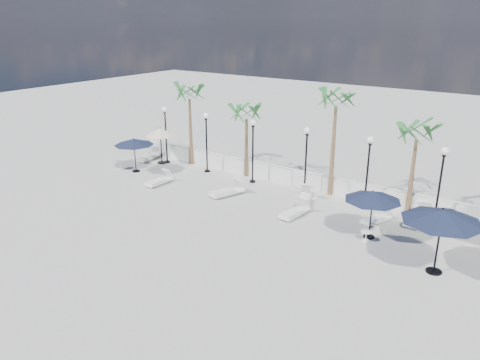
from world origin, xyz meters
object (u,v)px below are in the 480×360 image
Objects in this scene: parasol_navy_left at (134,142)px; lounger_4 at (295,211)px; parasol_navy_right at (442,216)px; lounger_5 at (418,217)px; parasol_cream_small at (160,132)px; parasol_navy_mid at (373,196)px; lounger_1 at (227,191)px; lounger_0 at (149,156)px; lounger_2 at (159,180)px; lounger_6 at (377,218)px; lounger_3 at (304,198)px.

lounger_4 is at bearing -1.87° from parasol_navy_left.
parasol_navy_right is (7.10, -1.68, 2.16)m from lounger_4.
parasol_cream_small is at bearing -174.82° from lounger_5.
lounger_5 is (5.29, 2.72, 0.03)m from lounger_4.
parasol_navy_right is at bearing -25.22° from parasol_navy_mid.
parasol_cream_small is at bearing -178.79° from lounger_1.
parasol_navy_right is (20.13, -4.39, 2.15)m from lounger_0.
parasol_navy_right is (15.97, -1.17, 2.17)m from lounger_2.
parasol_navy_mid is (0.29, -1.78, 1.78)m from lounger_6.
lounger_3 is at bearing 41.06° from lounger_1.
lounger_3 is at bearing -167.45° from lounger_5.
lounger_1 is at bearing -161.27° from lounger_5.
lounger_2 is 3.52m from parasol_navy_left.
lounger_1 is 1.10× the size of lounger_4.
parasol_navy_mid is (-1.37, -2.89, 1.72)m from lounger_5.
lounger_5 is 0.73× the size of parasol_navy_right.
parasol_navy_right is (7.58, -3.64, 2.16)m from lounger_3.
lounger_0 reaches higher than lounger_4.
lounger_6 is at bearing 10.40° from lounger_2.
parasol_cream_small is at bearing -162.36° from lounger_6.
lounger_6 is (-1.66, -1.11, -0.06)m from lounger_5.
parasol_cream_small is (-11.74, 2.69, 1.88)m from lounger_4.
lounger_1 is 7.55m from parasol_navy_left.
parasol_navy_left is (-15.44, -1.21, 1.74)m from lounger_6.
parasol_navy_left is at bearing -72.40° from lounger_0.
lounger_0 is 0.85× the size of parasol_cream_small.
parasol_cream_small is at bearing 166.94° from parasol_navy_right.
lounger_6 is (12.50, 2.11, -0.02)m from lounger_2.
lounger_5 is 0.88× the size of parasol_navy_mid.
lounger_2 is 8.88m from lounger_4.
lounger_0 is 0.84× the size of parasol_navy_mid.
lounger_1 is 7.87m from parasol_cream_small.
lounger_6 is 15.52m from parasol_cream_small.
parasol_cream_small is (-2.87, 3.20, 1.89)m from lounger_2.
lounger_4 is 3.97m from lounger_6.
lounger_1 is 8.57m from parasol_navy_mid.
lounger_3 is at bearing -3.71° from parasol_cream_small.
lounger_4 reaches higher than lounger_3.
parasol_navy_right is (1.81, -4.39, 2.13)m from lounger_5.
parasol_navy_left is (-2.94, 0.89, 1.72)m from lounger_2.
parasol_navy_mid reaches higher than lounger_5.
parasol_navy_mid is at bearing 15.41° from lounger_1.
lounger_0 is 8.89m from lounger_1.
lounger_0 is 18.32m from lounger_5.
lounger_3 is at bearing 17.21° from lounger_2.
parasol_navy_right reaches higher than parasol_navy_left.
parasol_navy_left is (-17.10, -2.33, 1.69)m from lounger_5.
lounger_3 is 1.13× the size of lounger_6.
lounger_2 is 4.69m from parasol_cream_small.
lounger_2 is at bearing 175.80° from parasol_navy_right.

